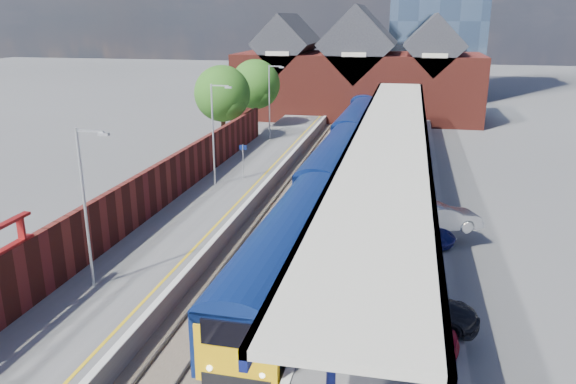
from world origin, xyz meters
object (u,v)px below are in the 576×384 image
Objects in this scene: platform_sign at (243,156)px; parked_car_blue at (418,232)px; parked_car_silver at (439,217)px; lamp_post_b at (87,200)px; parked_car_red at (400,332)px; train at (348,139)px; lamp_post_c at (215,129)px; parked_car_dark at (418,306)px; lamp_post_d at (271,97)px.

parked_car_blue is (12.39, -9.78, -1.15)m from platform_sign.
parked_car_silver reaches higher than parked_car_blue.
parked_car_red is at bearing -9.47° from lamp_post_b.
platform_sign is at bearing -123.19° from train.
lamp_post_c is at bearing 45.13° from parked_car_silver.
lamp_post_b is 16.00m from lamp_post_c.
platform_sign is 0.55× the size of parked_car_silver.
lamp_post_c is at bearing 85.50° from parked_car_blue.
platform_sign is 15.82m from parked_car_blue.
parked_car_blue is (5.89, -19.70, -0.58)m from train.
lamp_post_b is at bearing 100.61° from parked_car_dark.
parked_car_silver is (13.50, -7.87, -0.94)m from platform_sign.
parked_car_dark is (0.61, 2.10, -0.02)m from parked_car_red.
lamp_post_b is at bearing 82.76° from parked_car_red.
parked_car_red reaches higher than parked_car_dark.
platform_sign is 23.33m from parked_car_red.
platform_sign is 0.64× the size of parked_car_blue.
lamp_post_d is (0.00, 32.00, 0.00)m from lamp_post_b.
train is 20.58m from parked_car_blue.
train is 11.87m from platform_sign.
platform_sign is 0.62× the size of parked_car_red.
lamp_post_b reaches higher than platform_sign.
train reaches higher than parked_car_dark.
lamp_post_d is 27.68m from parked_car_blue.
lamp_post_b is 16.39m from parked_car_blue.
platform_sign reaches higher than parked_car_blue.
lamp_post_d is 26.64m from parked_car_silver.
platform_sign is (1.36, -14.00, -2.30)m from lamp_post_d.
parked_car_red is at bearing 174.65° from parked_car_dark.
lamp_post_d is (-7.86, 4.08, 2.87)m from train.
lamp_post_c is at bearing -90.00° from lamp_post_d.
parked_car_red is 0.88× the size of parked_car_dark.
parked_car_dark is (5.80, -28.00, -0.45)m from train.
lamp_post_b is 18.20m from platform_sign.
lamp_post_d reaches higher than parked_car_silver.
lamp_post_d reaches higher than train.
platform_sign reaches higher than parked_car_dark.
parked_car_red is at bearing -80.22° from train.
lamp_post_b is 14.05m from parked_car_dark.
lamp_post_d is 1.53× the size of parked_car_silver.
train reaches higher than parked_car_silver.
parked_car_red is (13.04, -2.17, -3.30)m from lamp_post_b.
parked_car_blue is at bearing 30.88° from lamp_post_b.
lamp_post_b is 1.72× the size of parked_car_red.
platform_sign is at bearing 85.67° from lamp_post_b.
lamp_post_b is at bearing -105.71° from train.
lamp_post_d is at bearing 23.11° from parked_car_red.
train is 9.42× the size of lamp_post_b.
parked_car_red is at bearing -59.93° from platform_sign.
parked_car_blue is at bearing -38.29° from platform_sign.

